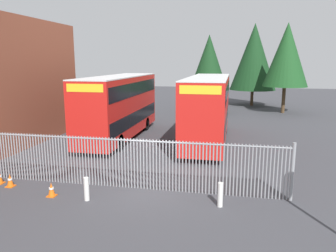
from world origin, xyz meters
name	(u,v)px	position (x,y,z in m)	size (l,w,h in m)	color
ground_plane	(180,144)	(0.00, 8.00, 0.00)	(100.00, 100.00, 0.00)	#3D3D42
palisade_fence	(117,161)	(-1.44, 0.00, 1.18)	(14.54, 0.14, 2.35)	gray
double_decker_bus_near_gate	(120,104)	(-4.50, 8.95, 2.42)	(2.54, 10.81, 4.42)	red
double_decker_bus_behind_fence_left	(208,107)	(1.74, 8.98, 2.42)	(2.54, 10.81, 4.42)	red
bollard_near_left	(87,189)	(-2.15, -1.60, 0.47)	(0.20, 0.20, 0.95)	silver
bollard_center_front	(220,195)	(3.04, -1.14, 0.47)	(0.20, 0.20, 0.95)	silver
traffic_cone_by_gate	(51,190)	(-3.73, -1.52, 0.29)	(0.34, 0.34, 0.59)	orange
traffic_cone_mid_forecourt	(0,177)	(-6.79, -0.69, 0.29)	(0.34, 0.34, 0.59)	orange
traffic_cone_near_kerb	(10,180)	(-6.07, -0.93, 0.29)	(0.34, 0.34, 0.59)	orange
tree_tall_back	(287,55)	(8.62, 23.44, 6.08)	(4.58, 4.58, 9.36)	#4C3823
tree_short_side	(254,57)	(5.65, 29.05, 5.95)	(5.58, 5.58, 9.93)	#4C3823
tree_mid_row	(209,64)	(0.73, 22.23, 5.19)	(4.15, 4.15, 8.17)	#4C3823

